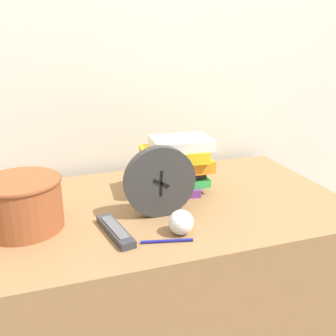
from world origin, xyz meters
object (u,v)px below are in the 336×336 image
basket (21,202)px  tv_remote (115,231)px  desk_clock (160,182)px  crumpled_paper_ball (181,222)px  pen (167,241)px  book_stack (175,165)px

basket → tv_remote: bearing=-27.2°
desk_clock → crumpled_paper_ball: (0.02, -0.13, -0.07)m
tv_remote → crumpled_paper_ball: 0.18m
desk_clock → basket: desk_clock is taller
desk_clock → pen: 0.19m
desk_clock → tv_remote: desk_clock is taller
book_stack → tv_remote: 0.35m
crumpled_paper_ball → pen: 0.07m
tv_remote → pen: 0.15m
book_stack → basket: size_ratio=1.11×
desk_clock → book_stack: size_ratio=0.85×
crumpled_paper_ball → basket: bearing=156.7°
book_stack → tv_remote: book_stack is taller
desk_clock → basket: size_ratio=0.95×
basket → pen: bearing=-30.4°
basket → crumpled_paper_ball: (0.40, -0.17, -0.04)m
desk_clock → basket: 0.38m
tv_remote → pen: size_ratio=1.43×
tv_remote → crumpled_paper_ball: (0.17, -0.05, 0.02)m
basket → book_stack: bearing=12.8°
pen → crumpled_paper_ball: bearing=32.4°
desk_clock → pen: size_ratio=1.58×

